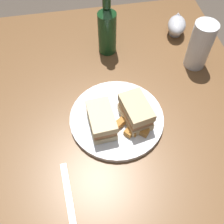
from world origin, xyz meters
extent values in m
plane|color=#4C4238|center=(0.00, 0.00, 0.00)|extent=(6.00, 6.00, 0.00)
cube|color=brown|center=(0.00, 0.00, 0.37)|extent=(1.09, 0.94, 0.74)
cylinder|color=white|center=(-0.02, -0.02, 0.75)|extent=(0.27, 0.27, 0.02)
cube|color=beige|center=(-0.04, 0.02, 0.77)|extent=(0.11, 0.07, 0.02)
cube|color=#B27A4C|center=(-0.04, 0.02, 0.79)|extent=(0.11, 0.07, 0.02)
cube|color=beige|center=(-0.04, 0.02, 0.81)|extent=(0.11, 0.07, 0.02)
cube|color=#CCB284|center=(-0.04, -0.08, 0.77)|extent=(0.12, 0.09, 0.03)
cube|color=#B27A4C|center=(-0.04, -0.08, 0.79)|extent=(0.11, 0.08, 0.02)
cube|color=#CCB284|center=(-0.04, -0.08, 0.81)|extent=(0.12, 0.09, 0.03)
cube|color=#AD702D|center=(-0.08, -0.08, 0.76)|extent=(0.04, 0.05, 0.02)
cube|color=#AD702D|center=(-0.07, -0.06, 0.76)|extent=(0.05, 0.06, 0.02)
cube|color=#AD702D|center=(-0.07, -0.07, 0.76)|extent=(0.06, 0.04, 0.02)
cube|color=#AD702D|center=(-0.05, -0.02, 0.76)|extent=(0.04, 0.04, 0.02)
cylinder|color=white|center=(0.16, -0.33, 0.82)|extent=(0.07, 0.07, 0.16)
cylinder|color=#C67014|center=(0.16, -0.33, 0.79)|extent=(0.06, 0.06, 0.10)
cylinder|color=#B7B7BC|center=(0.32, -0.31, 0.75)|extent=(0.04, 0.04, 0.02)
ellipsoid|color=#B7B7BC|center=(0.32, -0.31, 0.78)|extent=(0.12, 0.10, 0.05)
ellipsoid|color=#381E0F|center=(0.32, -0.31, 0.79)|extent=(0.10, 0.08, 0.02)
cone|color=#B7B7BC|center=(0.37, -0.33, 0.79)|extent=(0.04, 0.03, 0.02)
cylinder|color=#19421E|center=(0.28, -0.05, 0.81)|extent=(0.06, 0.06, 0.15)
cone|color=#19421E|center=(0.28, -0.05, 0.90)|extent=(0.06, 0.06, 0.02)
cube|color=silver|center=(-0.22, 0.14, 0.74)|extent=(0.18, 0.03, 0.01)
camera|label=1|loc=(-0.43, 0.06, 1.40)|focal=42.27mm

